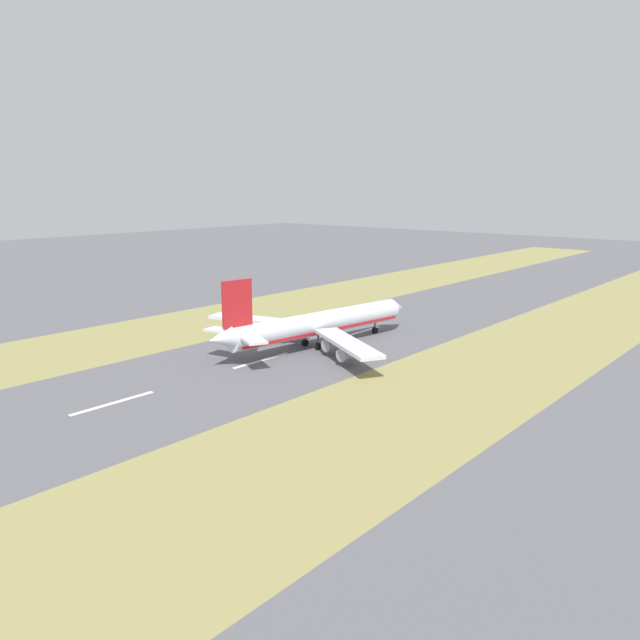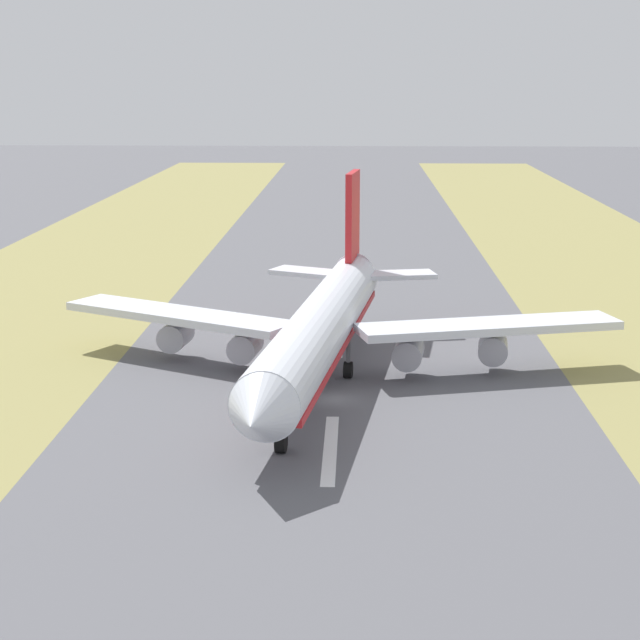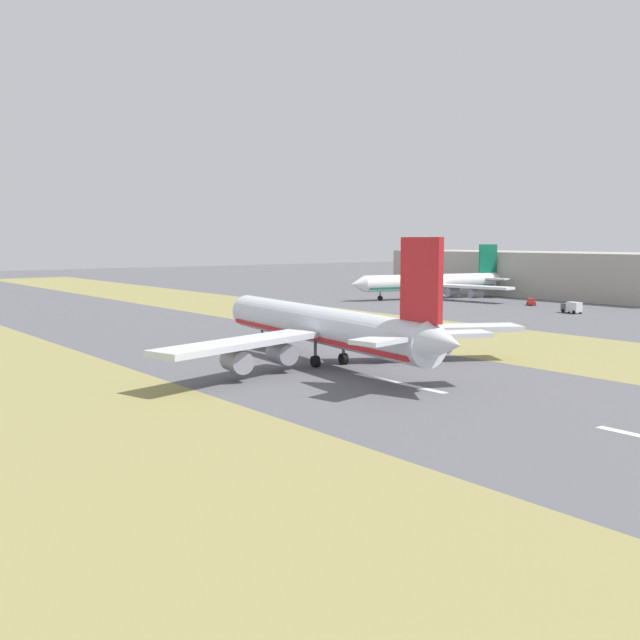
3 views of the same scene
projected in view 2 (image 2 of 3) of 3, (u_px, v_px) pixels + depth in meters
name	position (u px, v px, depth m)	size (l,w,h in m)	color
ground_plane	(334.00, 399.00, 108.02)	(800.00, 800.00, 0.00)	#56565B
centreline_dash_near	(343.00, 279.00, 171.59)	(1.20, 18.00, 0.01)	silver
centreline_dash_mid	(339.00, 339.00, 132.63)	(1.20, 18.00, 0.01)	silver
centreline_dash_far	(330.00, 449.00, 93.66)	(1.20, 18.00, 0.01)	silver
airplane_main_jet	(323.00, 325.00, 113.69)	(63.64, 67.16, 20.20)	silver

